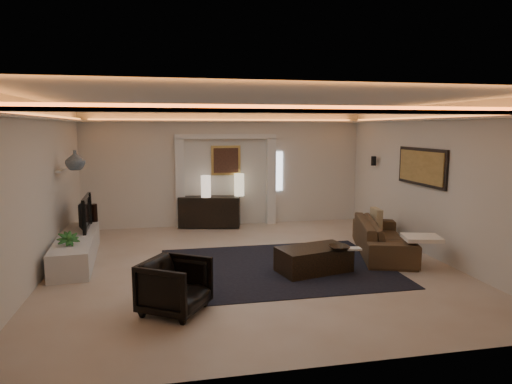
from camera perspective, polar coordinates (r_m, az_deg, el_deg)
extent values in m
plane|color=beige|center=(8.09, -0.56, -9.45)|extent=(7.00, 7.00, 0.00)
plane|color=white|center=(7.72, -0.60, 11.53)|extent=(7.00, 7.00, 0.00)
plane|color=silver|center=(11.21, -3.92, 3.08)|extent=(7.00, 0.00, 7.00)
plane|color=silver|center=(4.43, 7.91, -5.00)|extent=(7.00, 0.00, 7.00)
plane|color=silver|center=(7.91, -26.34, 0.06)|extent=(0.00, 7.00, 7.00)
plane|color=silver|center=(9.09, 21.65, 1.30)|extent=(0.00, 7.00, 7.00)
cube|color=silver|center=(7.70, -0.59, 9.45)|extent=(7.00, 7.00, 0.04)
cube|color=white|center=(11.45, 2.82, 2.69)|extent=(0.25, 0.03, 1.00)
cube|color=black|center=(7.98, 2.57, -9.65)|extent=(4.00, 3.00, 0.01)
cube|color=silver|center=(11.06, -9.75, 1.08)|extent=(0.22, 0.20, 2.20)
cube|color=silver|center=(11.35, 1.93, 1.38)|extent=(0.22, 0.20, 2.20)
cube|color=silver|center=(11.06, -3.89, 7.16)|extent=(2.52, 0.20, 0.12)
cube|color=tan|center=(11.16, -3.91, 4.09)|extent=(0.74, 0.04, 0.74)
cube|color=#4C2D1E|center=(11.14, -3.89, 4.08)|extent=(0.62, 0.02, 0.62)
cube|color=black|center=(9.30, 20.58, 3.05)|extent=(0.04, 1.64, 0.74)
cube|color=tan|center=(9.29, 20.45, 3.05)|extent=(0.02, 1.50, 0.62)
cylinder|color=black|center=(10.92, 14.92, 3.89)|extent=(0.12, 0.12, 0.22)
cube|color=silver|center=(9.23, -23.84, 2.52)|extent=(0.10, 0.55, 0.04)
cube|color=black|center=(11.06, -6.00, -2.52)|extent=(1.57, 0.78, 0.75)
cylinder|color=#FFE5C8|center=(10.89, -6.48, 0.98)|extent=(0.25, 0.25, 0.53)
cylinder|color=beige|center=(11.04, -2.17, 1.13)|extent=(0.30, 0.30, 0.56)
cube|color=silver|center=(8.95, -22.14, -6.82)|extent=(0.85, 2.64, 0.49)
imported|color=black|center=(9.40, -21.66, -2.61)|extent=(1.16, 0.22, 0.66)
cylinder|color=black|center=(10.08, -20.14, -2.64)|extent=(0.16, 0.16, 0.38)
imported|color=#4C616C|center=(9.03, -22.29, 3.82)|extent=(0.47, 0.47, 0.37)
imported|color=#276426|center=(8.30, -23.02, -7.16)|extent=(0.52, 0.52, 0.69)
imported|color=black|center=(9.08, 16.02, -5.61)|extent=(2.44, 1.51, 0.67)
cube|color=beige|center=(8.31, 20.58, -5.56)|extent=(0.73, 0.64, 0.07)
cube|color=tan|center=(9.75, 15.24, -3.33)|extent=(0.18, 0.45, 0.44)
cube|color=black|center=(7.76, 7.44, -8.70)|extent=(1.34, 0.94, 0.45)
imported|color=black|center=(7.57, 10.63, -7.27)|extent=(0.35, 0.35, 0.08)
cube|color=silver|center=(7.68, 12.44, -7.30)|extent=(0.26, 0.20, 0.03)
imported|color=#342921|center=(6.14, -10.41, -11.85)|extent=(1.09, 1.08, 0.73)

